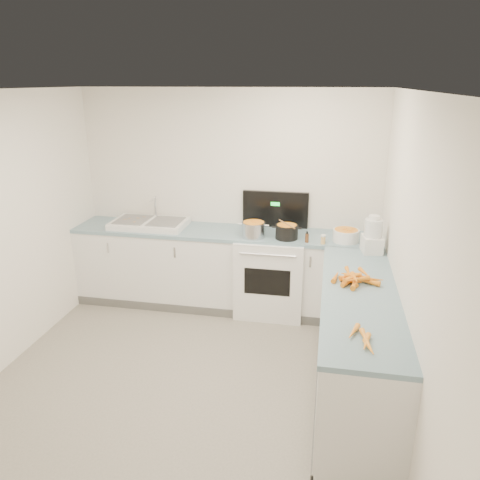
% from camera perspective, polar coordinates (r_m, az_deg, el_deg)
% --- Properties ---
extents(floor, '(3.50, 4.00, 0.00)m').
position_cam_1_polar(floor, '(4.30, -7.06, -17.93)').
color(floor, gray).
rests_on(floor, ground).
extents(ceiling, '(3.50, 4.00, 0.00)m').
position_cam_1_polar(ceiling, '(3.45, -8.79, 17.54)').
color(ceiling, white).
rests_on(ceiling, ground).
extents(wall_back, '(3.50, 0.00, 2.50)m').
position_cam_1_polar(wall_back, '(5.54, -1.29, 5.11)').
color(wall_back, white).
rests_on(wall_back, ground).
extents(wall_front, '(3.50, 0.00, 2.50)m').
position_cam_1_polar(wall_front, '(2.15, -26.10, -21.20)').
color(wall_front, white).
rests_on(wall_front, ground).
extents(wall_right, '(0.00, 4.00, 2.50)m').
position_cam_1_polar(wall_right, '(3.57, 19.97, -4.01)').
color(wall_right, white).
rests_on(wall_right, ground).
extents(counter_back, '(3.50, 0.62, 0.94)m').
position_cam_1_polar(counter_back, '(5.50, -1.89, -3.53)').
color(counter_back, white).
rests_on(counter_back, ground).
extents(counter_right, '(0.62, 2.20, 0.94)m').
position_cam_1_polar(counter_right, '(4.14, 13.97, -12.17)').
color(counter_right, white).
rests_on(counter_right, ground).
extents(stove, '(0.76, 0.65, 1.36)m').
position_cam_1_polar(stove, '(5.40, 3.79, -3.97)').
color(stove, white).
rests_on(stove, ground).
extents(sink, '(0.86, 0.52, 0.31)m').
position_cam_1_polar(sink, '(5.59, -10.98, 2.01)').
color(sink, white).
rests_on(sink, counter_back).
extents(steel_pot, '(0.28, 0.28, 0.19)m').
position_cam_1_polar(steel_pot, '(5.11, 1.66, 1.17)').
color(steel_pot, silver).
rests_on(steel_pot, stove).
extents(black_pot, '(0.32, 0.32, 0.17)m').
position_cam_1_polar(black_pot, '(5.08, 5.71, 0.90)').
color(black_pot, black).
rests_on(black_pot, stove).
extents(wooden_spoon, '(0.21, 0.29, 0.01)m').
position_cam_1_polar(wooden_spoon, '(5.05, 5.74, 1.94)').
color(wooden_spoon, '#AD7A47').
rests_on(wooden_spoon, black_pot).
extents(mixing_bowl, '(0.37, 0.37, 0.13)m').
position_cam_1_polar(mixing_bowl, '(5.10, 12.78, 0.54)').
color(mixing_bowl, white).
rests_on(mixing_bowl, counter_back).
extents(extract_bottle, '(0.04, 0.04, 0.10)m').
position_cam_1_polar(extract_bottle, '(4.99, 8.16, 0.23)').
color(extract_bottle, '#593319').
rests_on(extract_bottle, counter_back).
extents(spice_jar, '(0.05, 0.05, 0.08)m').
position_cam_1_polar(spice_jar, '(4.98, 10.09, -0.02)').
color(spice_jar, '#E5B266').
rests_on(spice_jar, counter_back).
extents(food_processor, '(0.22, 0.25, 0.38)m').
position_cam_1_polar(food_processor, '(4.81, 15.86, 0.41)').
color(food_processor, white).
rests_on(food_processor, counter_right).
extents(carrot_pile, '(0.44, 0.42, 0.08)m').
position_cam_1_polar(carrot_pile, '(4.09, 13.85, -4.60)').
color(carrot_pile, orange).
rests_on(carrot_pile, counter_right).
extents(peeled_carrots, '(0.18, 0.36, 0.04)m').
position_cam_1_polar(peeled_carrots, '(3.24, 14.78, -11.59)').
color(peeled_carrots, orange).
rests_on(peeled_carrots, counter_right).
extents(peelings, '(0.24, 0.27, 0.01)m').
position_cam_1_polar(peelings, '(5.68, -12.92, 2.54)').
color(peelings, tan).
rests_on(peelings, sink).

